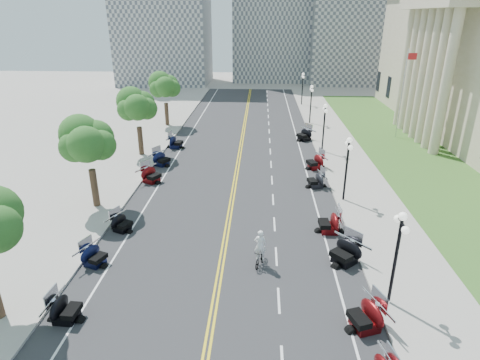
{
  "coord_description": "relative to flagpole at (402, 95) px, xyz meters",
  "views": [
    {
      "loc": [
        2.1,
        -24.44,
        13.26
      ],
      "look_at": [
        0.67,
        3.01,
        2.0
      ],
      "focal_mm": 30.0,
      "sensor_mm": 36.0,
      "label": 1
    }
  ],
  "objects": [
    {
      "name": "lane_dash_13",
      "position": [
        -14.8,
        6.0,
        -4.99
      ],
      "size": [
        0.12,
        2.0,
        0.0
      ],
      "primitive_type": "cube",
      "color": "white",
      "rests_on": "road"
    },
    {
      "name": "motorcycle_s_9",
      "position": [
        -25.01,
        -5.29,
        -4.26
      ],
      "size": [
        2.43,
        2.43,
        1.48
      ],
      "primitive_type": null,
      "rotation": [
        0.0,
        0.0,
        1.41
      ],
      "color": "black",
      "rests_on": "road"
    },
    {
      "name": "lane_dash_7",
      "position": [
        -14.8,
        -18.0,
        -4.99
      ],
      "size": [
        0.12,
        2.0,
        0.0
      ],
      "primitive_type": "cube",
      "color": "white",
      "rests_on": "road"
    },
    {
      "name": "lane_dash_10",
      "position": [
        -14.8,
        -6.0,
        -4.99
      ],
      "size": [
        0.12,
        2.0,
        0.0
      ],
      "primitive_type": "cube",
      "color": "white",
      "rests_on": "road"
    },
    {
      "name": "lane_dash_6",
      "position": [
        -14.8,
        -22.0,
        -4.99
      ],
      "size": [
        0.12,
        2.0,
        0.0
      ],
      "primitive_type": "cube",
      "color": "white",
      "rests_on": "road"
    },
    {
      "name": "street_lamp_2",
      "position": [
        -9.4,
        -18.0,
        -2.4
      ],
      "size": [
        0.5,
        1.2,
        4.9
      ],
      "primitive_type": null,
      "color": "black",
      "rests_on": "sidewalk_north"
    },
    {
      "name": "motorcycle_n_5",
      "position": [
        -11.23,
        -22.86,
        -4.26
      ],
      "size": [
        2.17,
        2.17,
        1.49
      ],
      "primitive_type": null,
      "rotation": [
        0.0,
        0.0,
        -1.55
      ],
      "color": "#590A0C",
      "rests_on": "road"
    },
    {
      "name": "road",
      "position": [
        -18.0,
        -12.0,
        -5.0
      ],
      "size": [
        16.0,
        90.0,
        0.01
      ],
      "primitive_type": "cube",
      "color": "#333335",
      "rests_on": "ground"
    },
    {
      "name": "distant_block_c",
      "position": [
        4.0,
        43.0,
        6.0
      ],
      "size": [
        20.0,
        14.0,
        22.0
      ],
      "primitive_type": "cube",
      "color": "gray",
      "rests_on": "ground"
    },
    {
      "name": "ground",
      "position": [
        -18.0,
        -22.0,
        -5.0
      ],
      "size": [
        160.0,
        160.0,
        0.0
      ],
      "primitive_type": "plane",
      "color": "gray"
    },
    {
      "name": "centerline_yellow_a",
      "position": [
        -18.12,
        -12.0,
        -4.99
      ],
      "size": [
        0.12,
        90.0,
        0.0
      ],
      "primitive_type": "cube",
      "color": "yellow",
      "rests_on": "road"
    },
    {
      "name": "street_lamp_4",
      "position": [
        -9.4,
        6.0,
        -2.4
      ],
      "size": [
        0.5,
        1.2,
        4.9
      ],
      "primitive_type": null,
      "color": "black",
      "rests_on": "sidewalk_north"
    },
    {
      "name": "motorcycle_n_7",
      "position": [
        -11.19,
        -15.34,
        -4.31
      ],
      "size": [
        2.36,
        2.36,
        1.38
      ],
      "primitive_type": null,
      "rotation": [
        0.0,
        0.0,
        -1.35
      ],
      "color": "black",
      "rests_on": "road"
    },
    {
      "name": "centerline_yellow_b",
      "position": [
        -17.88,
        -12.0,
        -4.99
      ],
      "size": [
        0.12,
        90.0,
        0.0
      ],
      "primitive_type": "cube",
      "color": "yellow",
      "rests_on": "road"
    },
    {
      "name": "lane_dash_8",
      "position": [
        -14.8,
        -14.0,
        -4.99
      ],
      "size": [
        0.12,
        2.0,
        0.0
      ],
      "primitive_type": "cube",
      "color": "white",
      "rests_on": "road"
    },
    {
      "name": "motorcycle_s_4",
      "position": [
        -25.24,
        -27.39,
        -4.35
      ],
      "size": [
        2.39,
        2.39,
        1.29
      ],
      "primitive_type": null,
      "rotation": [
        0.0,
        0.0,
        1.2
      ],
      "color": "black",
      "rests_on": "road"
    },
    {
      "name": "lane_dash_15",
      "position": [
        -14.8,
        14.0,
        -4.99
      ],
      "size": [
        0.12,
        2.0,
        0.0
      ],
      "primitive_type": "cube",
      "color": "white",
      "rests_on": "road"
    },
    {
      "name": "lane_dash_11",
      "position": [
        -14.8,
        -2.0,
        -4.99
      ],
      "size": [
        0.12,
        2.0,
        0.0
      ],
      "primitive_type": "cube",
      "color": "white",
      "rests_on": "road"
    },
    {
      "name": "lane_dash_14",
      "position": [
        -14.8,
        10.0,
        -4.99
      ],
      "size": [
        0.12,
        2.0,
        0.0
      ],
      "primitive_type": "cube",
      "color": "white",
      "rests_on": "road"
    },
    {
      "name": "distant_block_b",
      "position": [
        -14.0,
        46.0,
        10.0
      ],
      "size": [
        16.0,
        12.0,
        30.0
      ],
      "primitive_type": "cube",
      "color": "gray",
      "rests_on": "ground"
    },
    {
      "name": "flagpole",
      "position": [
        0.0,
        0.0,
        0.0
      ],
      "size": [
        1.1,
        0.2,
        10.0
      ],
      "primitive_type": null,
      "color": "silver",
      "rests_on": "ground"
    },
    {
      "name": "lane_dash_16",
      "position": [
        -14.8,
        18.0,
        -4.99
      ],
      "size": [
        0.12,
        2.0,
        0.0
      ],
      "primitive_type": "cube",
      "color": "white",
      "rests_on": "road"
    },
    {
      "name": "motorcycle_s_7",
      "position": [
        -25.16,
        -14.98,
        -4.25
      ],
      "size": [
        2.93,
        2.93,
        1.5
      ],
      "primitive_type": null,
      "rotation": [
        0.0,
        0.0,
        1.06
      ],
      "color": "#590A0C",
      "rests_on": "road"
    },
    {
      "name": "lane_dash_5",
      "position": [
        -14.8,
        -26.0,
        -4.99
      ],
      "size": [
        0.12,
        2.0,
        0.0
      ],
      "primitive_type": "cube",
      "color": "white",
      "rests_on": "road"
    },
    {
      "name": "motorcycle_n_3",
      "position": [
        -10.96,
        -31.71,
        -4.25
      ],
      "size": [
        2.74,
        2.74,
        1.5
      ],
      "primitive_type": null,
      "rotation": [
        0.0,
        0.0,
        -1.22
      ],
      "color": "#590A0C",
      "rests_on": "road"
    },
    {
      "name": "lane_dash_12",
      "position": [
        -14.8,
        2.0,
        -4.99
      ],
      "size": [
        0.12,
        2.0,
        0.0
      ],
      "primitive_type": "cube",
      "color": "white",
      "rests_on": "road"
    },
    {
      "name": "lane_dash_18",
      "position": [
        -14.8,
        26.0,
        -4.99
      ],
      "size": [
        0.12,
        2.0,
        0.0
      ],
      "primitive_type": "cube",
      "color": "white",
      "rests_on": "road"
    },
    {
      "name": "motorcycle_n_4",
      "position": [
        -10.89,
        -26.45,
        -4.22
      ],
      "size": [
        3.16,
        3.16,
        1.57
      ],
      "primitive_type": null,
      "rotation": [
        0.0,
        0.0,
        -0.85
      ],
      "color": "black",
      "rests_on": "road"
    },
    {
      "name": "lane_dash_17",
      "position": [
        -14.8,
        22.0,
        -4.99
      ],
      "size": [
        0.12,
        2.0,
        0.0
      ],
      "primitive_type": "cube",
      "color": "white",
      "rests_on": "road"
    },
    {
      "name": "edge_line_south",
      "position": [
        -24.4,
        -12.0,
        -4.99
      ],
      "size": [
        0.12,
        90.0,
        0.0
      ],
      "primitive_type": "cube",
      "color": "white",
      "rests_on": "road"
    },
    {
      "name": "motorcycle_n_10",
      "position": [
        -10.88,
        -1.68,
        -4.23
      ],
      "size": [
        3.06,
        3.06,
        1.53
      ],
      "primitive_type": null,
      "rotation": [
        0.0,
        0.0,
        -0.95
      ],
      "color": "black",
      "rests_on": "road"
    },
    {
      "name": "tree_2",
      "position": [
        -28.0,
        -20.0,
        -0.25
      ],
      "size": [
        4.8,
        4.8,
        9.2
      ],
      "primitive_type": null,
      "color": "#235619",
      "rests_on": "sidewalk_south"
    },
    {
      "name": "bicycle",
      "position": [
        -15.78,
        -26.9,
        -4.49
      ],
      "size": [
        0.93,
        1.75,
        1.01
      ],
      "primitive_type": "imported",
      "rotation": [
        0.0,
        0.0,
        -0.29
      ],
      "color": "#A51414",
      "rests_on": "road"
    },
    {
      "name": "tree_4",
      "position": [
        -28.0,
        4.0,
        -0.25
      ],
      "size": [
        4.8,
        4.8,
        9.2
      ],
      "primitive_type": null,
      "color": "#235619",
      "rests_on": "sidewalk_south"
    },
    {
      "name": "tree_3",
      "position": [
        -28.0,
        -8.0,
        -0.25
      ],
      "size": [
        4.8,
        4.8,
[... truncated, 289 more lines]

